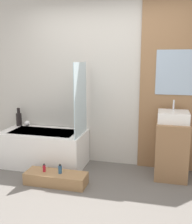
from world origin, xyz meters
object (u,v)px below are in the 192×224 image
wooden_step_bench (56,178)px  vase_round_light (27,123)px  bathtub (44,148)px  bottle_soap_secondary (60,169)px  sink (173,117)px  bottle_soap_primary (44,168)px  vase_tall_dark (19,119)px

wooden_step_bench → vase_round_light: 1.28m
bathtub → bottle_soap_secondary: 0.76m
vase_round_light → sink: bearing=-4.4°
wooden_step_bench → bottle_soap_primary: bottle_soap_primary is taller
bathtub → bottle_soap_secondary: (0.50, -0.58, -0.06)m
bathtub → vase_round_light: (-0.41, 0.24, 0.32)m
wooden_step_bench → bottle_soap_primary: bearing=180.0°
bathtub → vase_tall_dark: 0.72m
vase_round_light → bottle_soap_primary: size_ratio=0.87×
sink → vase_tall_dark: sink is taller
bathtub → wooden_step_bench: 0.75m
bathtub → vase_tall_dark: (-0.55, 0.24, 0.40)m
vase_tall_dark → bathtub: bearing=-23.3°
bathtub → vase_tall_dark: size_ratio=4.28×
bathtub → bottle_soap_primary: size_ratio=12.01×
bottle_soap_secondary → bottle_soap_primary: bearing=180.0°
bathtub → vase_round_light: bearing=149.7°
sink → bottle_soap_secondary: size_ratio=3.28×
bathtub → sink: sink is taller
bathtub → vase_tall_dark: vase_tall_dark is taller
vase_round_light → vase_tall_dark: bearing=179.6°
vase_tall_dark → bottle_soap_primary: 1.25m
wooden_step_bench → vase_tall_dark: 1.41m
bottle_soap_secondary → vase_tall_dark: bearing=142.3°
bathtub → wooden_step_bench: size_ratio=1.56×
bottle_soap_primary → vase_round_light: bearing=129.7°
vase_tall_dark → bottle_soap_primary: size_ratio=2.81×
wooden_step_bench → bottle_soap_secondary: 0.15m
vase_round_light → bottle_soap_secondary: bearing=-42.0°
sink → vase_round_light: bearing=175.6°
vase_tall_dark → bottle_soap_secondary: vase_tall_dark is taller
bottle_soap_primary → bottle_soap_secondary: bottle_soap_secondary is taller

